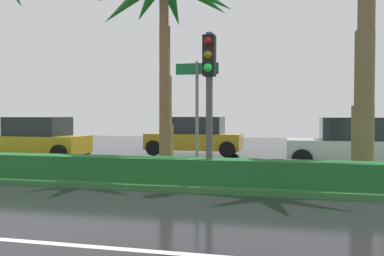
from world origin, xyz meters
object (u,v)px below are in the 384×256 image
object	(u,v)px
car_in_traffic_third	(353,144)
car_in_traffic_leading	(36,139)
street_name_sign	(197,104)
car_in_traffic_second	(195,136)
traffic_signal_median_right	(209,80)

from	to	relation	value
car_in_traffic_third	car_in_traffic_leading	bearing A→B (deg)	-0.02
street_name_sign	car_in_traffic_leading	size ratio (longest dim) A/B	0.70
car_in_traffic_third	car_in_traffic_second	bearing A→B (deg)	-28.03
car_in_traffic_second	street_name_sign	bearing A→B (deg)	103.20
street_name_sign	traffic_signal_median_right	bearing A→B (deg)	-52.87
car_in_traffic_third	traffic_signal_median_right	bearing A→B (deg)	53.20
traffic_signal_median_right	street_name_sign	distance (m)	0.89
street_name_sign	car_in_traffic_third	distance (m)	6.60
traffic_signal_median_right	street_name_sign	world-z (taller)	traffic_signal_median_right
car_in_traffic_leading	car_in_traffic_third	world-z (taller)	same
street_name_sign	car_in_traffic_third	xyz separation A→B (m)	(4.39, 4.76, -1.25)
car_in_traffic_leading	car_in_traffic_second	bearing A→B (deg)	-150.60
car_in_traffic_second	car_in_traffic_leading	bearing A→B (deg)	29.40
traffic_signal_median_right	car_in_traffic_leading	bearing A→B (deg)	147.24
car_in_traffic_leading	car_in_traffic_third	distance (m)	12.24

